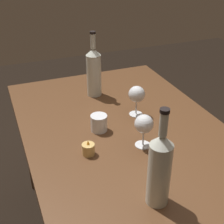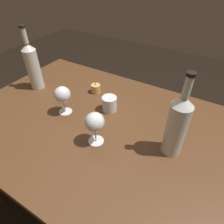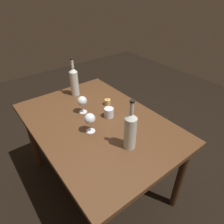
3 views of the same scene
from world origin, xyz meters
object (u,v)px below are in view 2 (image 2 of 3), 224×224
(water_tumbler, at_px, (109,104))
(wine_bottle, at_px, (33,65))
(wine_glass_left, at_px, (62,95))
(wine_bottle_second, at_px, (177,125))
(wine_glass_right, at_px, (95,123))
(votive_candle, at_px, (96,89))

(water_tumbler, bearing_deg, wine_bottle, -176.22)
(wine_glass_left, height_order, wine_bottle_second, wine_bottle_second)
(wine_bottle_second, relative_size, water_tumbler, 4.64)
(wine_glass_left, bearing_deg, wine_glass_right, -18.96)
(wine_glass_left, distance_m, water_tumbler, 0.23)
(wine_glass_right, height_order, water_tumbler, wine_glass_right)
(votive_candle, bearing_deg, water_tumbler, -33.11)
(wine_bottle, bearing_deg, wine_glass_left, -18.03)
(wine_glass_left, height_order, wine_glass_right, wine_glass_right)
(wine_glass_left, relative_size, water_tumbler, 1.93)
(votive_candle, bearing_deg, wine_glass_right, -55.13)
(wine_glass_right, bearing_deg, wine_glass_left, 161.04)
(wine_glass_right, distance_m, water_tumbler, 0.24)
(wine_bottle_second, relative_size, votive_candle, 5.24)
(wine_glass_right, xyz_separation_m, wine_bottle, (-0.55, 0.18, 0.03))
(wine_bottle_second, bearing_deg, wine_glass_right, -157.75)
(water_tumbler, bearing_deg, wine_glass_right, -72.88)
(wine_glass_left, distance_m, wine_bottle_second, 0.53)
(wine_bottle, bearing_deg, wine_bottle_second, -4.56)
(wine_glass_right, height_order, votive_candle, wine_glass_right)
(water_tumbler, bearing_deg, wine_bottle_second, -15.65)
(wine_bottle_second, bearing_deg, wine_bottle, 175.44)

